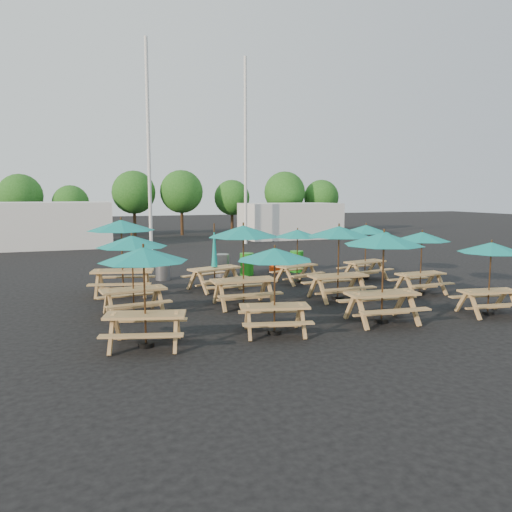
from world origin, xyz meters
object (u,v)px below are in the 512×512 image
object	(u,v)px
picnic_unit_3	(275,259)
waste_bin_3	(276,262)
picnic_unit_7	(339,236)
picnic_unit_9	(491,252)
picnic_unit_11	(366,232)
picnic_unit_5	(214,263)
waste_bin_0	(163,268)
waste_bin_1	(222,265)
picnic_unit_2	(121,230)
waste_bin_2	(247,264)
picnic_unit_0	(144,261)
picnic_unit_10	(422,240)
picnic_unit_1	(132,246)
picnic_unit_6	(384,244)
picnic_unit_4	(243,236)
waste_bin_4	(297,261)
picnic_unit_8	(297,237)

from	to	relation	value
picnic_unit_3	waste_bin_3	xyz separation A→B (m)	(3.56, 8.69, -1.35)
picnic_unit_7	picnic_unit_9	size ratio (longest dim) A/B	1.15
waste_bin_3	picnic_unit_11	bearing A→B (deg)	-46.57
picnic_unit_5	picnic_unit_11	world-z (taller)	picnic_unit_5
picnic_unit_9	waste_bin_0	bearing A→B (deg)	139.38
picnic_unit_7	waste_bin_1	world-z (taller)	picnic_unit_7
picnic_unit_2	waste_bin_2	size ratio (longest dim) A/B	2.91
picnic_unit_0	picnic_unit_10	world-z (taller)	picnic_unit_0
picnic_unit_3	picnic_unit_10	xyz separation A→B (m)	(6.41, 2.82, -0.00)
waste_bin_0	picnic_unit_2	bearing A→B (deg)	-124.81
picnic_unit_1	picnic_unit_5	size ratio (longest dim) A/B	0.96
picnic_unit_5	picnic_unit_6	world-z (taller)	picnic_unit_6
picnic_unit_0	waste_bin_1	distance (m)	9.52
waste_bin_3	picnic_unit_5	bearing A→B (deg)	-140.67
picnic_unit_1	picnic_unit_11	size ratio (longest dim) A/B	1.00
picnic_unit_4	waste_bin_2	size ratio (longest dim) A/B	2.69
picnic_unit_3	waste_bin_4	size ratio (longest dim) A/B	2.42
waste_bin_0	waste_bin_4	distance (m)	5.72
picnic_unit_4	waste_bin_4	xyz separation A→B (m)	(4.19, 5.38, -1.65)
waste_bin_4	waste_bin_2	bearing A→B (deg)	-179.19
picnic_unit_0	picnic_unit_10	xyz separation A→B (m)	(9.44, 2.79, -0.11)
picnic_unit_6	waste_bin_0	bearing A→B (deg)	122.31
picnic_unit_2	picnic_unit_9	size ratio (longest dim) A/B	1.29
picnic_unit_0	picnic_unit_7	xyz separation A→B (m)	(6.40, 2.95, 0.11)
picnic_unit_4	picnic_unit_8	size ratio (longest dim) A/B	1.10
picnic_unit_4	waste_bin_3	bearing A→B (deg)	60.55
waste_bin_1	picnic_unit_6	bearing A→B (deg)	-77.20
picnic_unit_10	picnic_unit_11	xyz separation A→B (m)	(-0.21, 3.08, 0.04)
picnic_unit_1	waste_bin_1	distance (m)	6.94
picnic_unit_10	picnic_unit_11	bearing A→B (deg)	92.48
waste_bin_1	picnic_unit_1	bearing A→B (deg)	-127.11
picnic_unit_7	picnic_unit_11	world-z (taller)	picnic_unit_7
picnic_unit_3	picnic_unit_4	xyz separation A→B (m)	(0.25, 3.08, 0.29)
picnic_unit_9	picnic_unit_10	bearing A→B (deg)	96.37
picnic_unit_1	picnic_unit_8	size ratio (longest dim) A/B	1.01
picnic_unit_11	picnic_unit_2	bearing A→B (deg)	166.53
picnic_unit_3	picnic_unit_11	xyz separation A→B (m)	(6.20, 5.90, 0.04)
waste_bin_2	picnic_unit_2	bearing A→B (deg)	-154.31
picnic_unit_10	waste_bin_1	xyz separation A→B (m)	(-5.28, 5.64, -1.35)
picnic_unit_3	waste_bin_2	world-z (taller)	picnic_unit_3
picnic_unit_6	waste_bin_4	distance (m)	8.68
picnic_unit_8	picnic_unit_11	bearing A→B (deg)	-21.45
picnic_unit_0	waste_bin_4	size ratio (longest dim) A/B	2.62
waste_bin_0	picnic_unit_4	bearing A→B (deg)	-74.00
picnic_unit_1	picnic_unit_4	xyz separation A→B (m)	(3.21, 0.03, 0.18)
picnic_unit_3	picnic_unit_5	world-z (taller)	picnic_unit_5
picnic_unit_10	waste_bin_0	size ratio (longest dim) A/B	2.32
picnic_unit_9	picnic_unit_6	bearing A→B (deg)	-176.67
picnic_unit_5	picnic_unit_9	bearing A→B (deg)	-63.37
picnic_unit_2	picnic_unit_4	size ratio (longest dim) A/B	1.08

